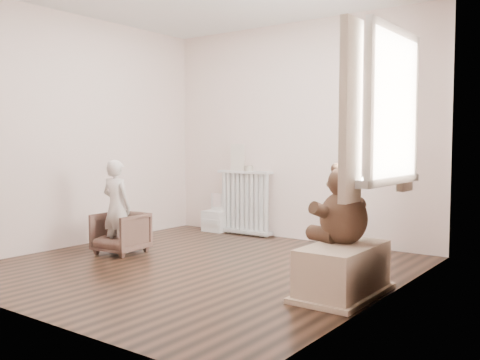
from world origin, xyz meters
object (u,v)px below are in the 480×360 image
Objects in this scene: radiator at (245,204)px; toy_bench at (343,270)px; toy_vanity at (216,211)px; teddy_bear at (344,207)px; armchair at (121,233)px; child at (117,206)px; plush_cat at (399,162)px.

radiator reaches higher than toy_bench.
teddy_bear is at bearing -32.23° from toy_vanity.
armchair is 0.29m from child.
child is (0.08, -1.75, 0.23)m from toy_vanity.
plush_cat reaches higher than toy_bench.
radiator is 2.86× the size of plush_cat.
plush_cat is at bearing 10.45° from armchair.
radiator is at bearing 73.12° from armchair.
toy_bench is (2.57, 0.01, -0.31)m from child.
toy_vanity is at bearing 164.61° from teddy_bear.
plush_cat is at bearing 79.81° from toy_bench.
plush_cat is (2.34, -0.99, 0.61)m from radiator.
toy_vanity is 0.51× the size of child.
child is at bearing -160.81° from teddy_bear.
toy_vanity is at bearing 167.43° from plush_cat.
toy_vanity is 0.60× the size of toy_bench.
plush_cat is at bearing -22.88° from radiator.
child is 2.59m from toy_bench.
toy_bench is 1.36× the size of teddy_bear.
child is at bearing -87.30° from toy_vanity.
child reaches higher than toy_vanity.
radiator is 1.82m from child.
toy_bench is 1.13m from plush_cat.
toy_bench is at bearing 175.41° from child.
armchair reaches higher than toy_bench.
armchair is at bearing -94.81° from child.
armchair is (0.08, -1.70, -0.06)m from toy_vanity.
toy_vanity is 0.82× the size of teddy_bear.
plush_cat is (2.71, 0.79, 0.49)m from child.
teddy_bear is (2.15, -1.67, 0.28)m from radiator.
teddy_bear is 0.78m from plush_cat.
child reaches higher than toy_bench.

